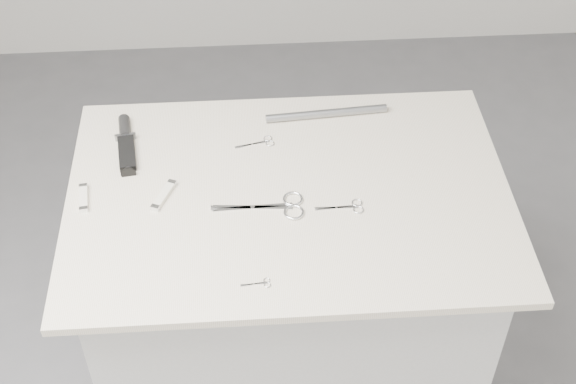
{
  "coord_description": "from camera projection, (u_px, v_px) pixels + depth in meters",
  "views": [
    {
      "loc": [
        -0.09,
        -1.3,
        2.17
      ],
      "look_at": [
        -0.0,
        0.0,
        0.92
      ],
      "focal_mm": 50.0,
      "sensor_mm": 36.0,
      "label": 1
    }
  ],
  "objects": [
    {
      "name": "tiny_scissors",
      "position": [
        260.0,
        284.0,
        1.61
      ],
      "size": [
        0.06,
        0.03,
        0.0
      ],
      "rotation": [
        0.0,
        0.0,
        0.08
      ],
      "color": "silver",
      "rests_on": "display_board"
    },
    {
      "name": "embroidery_scissors_b",
      "position": [
        261.0,
        143.0,
        1.93
      ],
      "size": [
        0.1,
        0.05,
        0.0
      ],
      "rotation": [
        0.0,
        0.0,
        0.24
      ],
      "color": "silver",
      "rests_on": "display_board"
    },
    {
      "name": "display_board",
      "position": [
        289.0,
        195.0,
        1.81
      ],
      "size": [
        1.0,
        0.7,
        0.02
      ],
      "primitive_type": "cube",
      "color": "beige",
      "rests_on": "plinth"
    },
    {
      "name": "pocket_knife_b",
      "position": [
        84.0,
        198.0,
        1.78
      ],
      "size": [
        0.03,
        0.09,
        0.01
      ],
      "rotation": [
        0.0,
        0.0,
        1.69
      ],
      "color": "beige",
      "rests_on": "display_board"
    },
    {
      "name": "embroidery_scissors_a",
      "position": [
        348.0,
        207.0,
        1.77
      ],
      "size": [
        0.11,
        0.05,
        0.0
      ],
      "rotation": [
        0.0,
        0.0,
        0.02
      ],
      "color": "silver",
      "rests_on": "display_board"
    },
    {
      "name": "metal_rail",
      "position": [
        327.0,
        113.0,
        1.99
      ],
      "size": [
        0.31,
        0.04,
        0.02
      ],
      "primitive_type": "cylinder",
      "rotation": [
        0.0,
        1.57,
        0.08
      ],
      "color": "gray",
      "rests_on": "display_board"
    },
    {
      "name": "plinth",
      "position": [
        289.0,
        320.0,
        2.13
      ],
      "size": [
        0.9,
        0.6,
        0.9
      ],
      "primitive_type": "cube",
      "color": "#B0B0AE",
      "rests_on": "ground"
    },
    {
      "name": "sheathed_knife",
      "position": [
        126.0,
        142.0,
        1.92
      ],
      "size": [
        0.05,
        0.19,
        0.02
      ],
      "rotation": [
        0.0,
        0.0,
        1.7
      ],
      "color": "black",
      "rests_on": "display_board"
    },
    {
      "name": "pocket_knife_a",
      "position": [
        164.0,
        195.0,
        1.79
      ],
      "size": [
        0.06,
        0.1,
        0.01
      ],
      "rotation": [
        0.0,
        0.0,
        1.15
      ],
      "color": "beige",
      "rests_on": "display_board"
    },
    {
      "name": "large_shears",
      "position": [
        279.0,
        206.0,
        1.77
      ],
      "size": [
        0.2,
        0.09,
        0.01
      ],
      "rotation": [
        0.0,
        0.0,
        -0.02
      ],
      "color": "silver",
      "rests_on": "display_board"
    }
  ]
}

